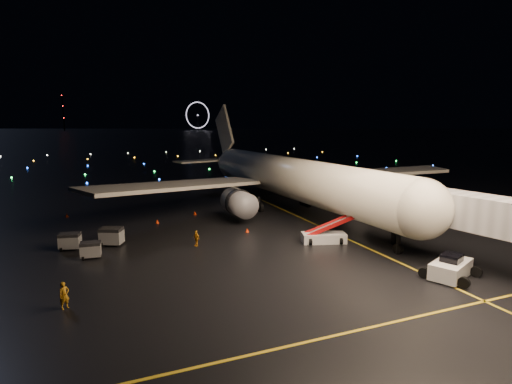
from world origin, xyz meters
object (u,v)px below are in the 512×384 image
Objects in this scene: baggage_cart_1 at (112,237)px; baggage_cart_2 at (70,241)px; crew_c at (196,238)px; airliner at (278,154)px; pushback_tug at (451,266)px; crew_a at (64,295)px; baggage_cart_0 at (91,250)px; belt_loader at (324,228)px.

baggage_cart_2 is at bearing -155.86° from baggage_cart_1.
baggage_cart_1 is (-8.12, 3.57, 0.10)m from crew_c.
airliner is 26.19× the size of baggage_cart_1.
pushback_tug is 29.69m from crew_a.
airliner is at bearing 49.84° from baggage_cart_1.
airliner is at bearing 67.78° from pushback_tug.
pushback_tug is 32.04m from baggage_cart_0.
baggage_cart_2 is (-12.08, 3.63, 0.00)m from crew_c.
belt_loader is 22.34m from baggage_cart_1.
baggage_cart_2 is (-29.48, 19.94, -0.17)m from pushback_tug.
baggage_cart_1 is (-25.53, 19.88, -0.08)m from pushback_tug.
pushback_tug is at bearing -91.14° from airliner.
belt_loader reaches higher than pushback_tug.
crew_c is 8.87m from baggage_cart_1.
airliner reaches higher than belt_loader.
baggage_cart_0 is 0.92× the size of baggage_cart_2.
baggage_cart_1 is 3.96m from baggage_cart_2.
airliner is 20.12m from belt_loader.
belt_loader is (-3.37, -18.75, -6.46)m from airliner.
crew_a is 1.06× the size of baggage_cart_0.
airliner is 13.52× the size of pushback_tug.
belt_loader reaches higher than crew_c.
airliner is at bearing 109.07° from crew_c.
belt_loader is at bearing 5.53° from baggage_cart_1.
belt_loader reaches higher than baggage_cart_0.
pushback_tug is at bearing -39.29° from crew_a.
crew_a is at bearing -140.87° from airliner.
crew_c is at bearing 112.63° from pushback_tug.
belt_loader is at bearing -12.92° from crew_a.
baggage_cart_0 is 4.04m from baggage_cart_1.
crew_a is (-29.14, 5.71, -0.05)m from pushback_tug.
crew_a is 14.23m from baggage_cart_2.
pushback_tug reaches higher than baggage_cart_1.
baggage_cart_1 is (-21.06, 7.43, -0.71)m from belt_loader.
belt_loader reaches higher than baggage_cart_2.
pushback_tug is 2.34× the size of baggage_cart_0.
belt_loader is 3.53× the size of crew_a.
pushback_tug is 1.94× the size of baggage_cart_1.
crew_c is 0.85× the size of baggage_cart_2.
belt_loader is 3.10× the size of baggage_cart_1.
crew_c is at bearing 13.90° from crew_a.
pushback_tug is at bearing -52.86° from belt_loader.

